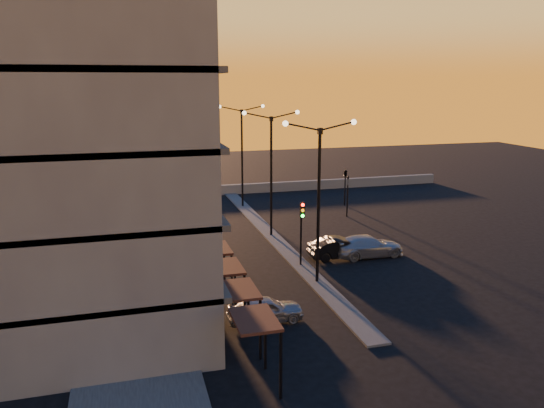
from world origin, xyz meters
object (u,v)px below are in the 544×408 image
Objects in this scene: streetlamp_mid at (271,164)px; traffic_light_main at (302,223)px; car_sedan at (340,248)px; car_wagon at (368,246)px; car_hatchback at (265,309)px.

streetlamp_mid is 7.62m from traffic_light_main.
car_wagon is at bearing -94.25° from car_sedan.
car_wagon reaches higher than car_sedan.
streetlamp_mid is at bearing 27.33° from car_sedan.
traffic_light_main is 1.13× the size of car_hatchback.
streetlamp_mid is 2.23× the size of car_sedan.
car_sedan is at bearing 84.14° from car_wagon.
traffic_light_main is 0.86× the size of car_wagon.
car_wagon is (1.93, -0.17, 0.01)m from car_sedan.
traffic_light_main is (0.00, -7.13, -2.70)m from streetlamp_mid.
traffic_light_main is 8.51m from car_hatchback.
streetlamp_mid reaches higher than car_sedan.
car_sedan is 0.86× the size of car_wagon.
car_sedan is 1.94m from car_wagon.
streetlamp_mid is 15.59m from car_hatchback.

